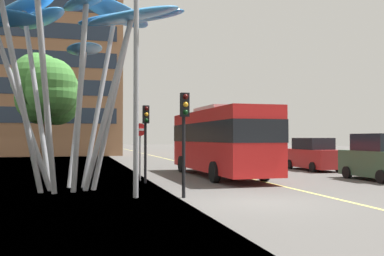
# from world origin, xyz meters

# --- Properties ---
(ground) EXTENTS (120.00, 240.00, 0.10)m
(ground) POSITION_xyz_m (-0.64, 0.00, -0.05)
(ground) COLOR #54514F
(red_bus) EXTENTS (2.80, 10.36, 3.66)m
(red_bus) POSITION_xyz_m (1.72, 8.74, 2.00)
(red_bus) COLOR red
(red_bus) RESTS_ON ground
(leaf_sculpture) EXTENTS (9.20, 8.88, 8.16)m
(leaf_sculpture) POSITION_xyz_m (-5.96, 4.67, 6.48)
(leaf_sculpture) COLOR #9EA0A5
(leaf_sculpture) RESTS_ON ground
(traffic_light_kerb_near) EXTENTS (0.28, 0.42, 3.54)m
(traffic_light_kerb_near) POSITION_xyz_m (-2.00, 1.44, 2.57)
(traffic_light_kerb_near) COLOR black
(traffic_light_kerb_near) RESTS_ON ground
(traffic_light_kerb_far) EXTENTS (0.28, 0.42, 3.47)m
(traffic_light_kerb_far) POSITION_xyz_m (-2.54, 6.40, 2.52)
(traffic_light_kerb_far) COLOR black
(traffic_light_kerb_far) RESTS_ON ground
(car_parked_mid) EXTENTS (1.98, 4.02, 2.23)m
(car_parked_mid) POSITION_xyz_m (8.44, 4.85, 1.04)
(car_parked_mid) COLOR #2D5138
(car_parked_mid) RESTS_ON ground
(car_parked_far) EXTENTS (1.92, 4.58, 2.02)m
(car_parked_far) POSITION_xyz_m (8.79, 11.34, 0.95)
(car_parked_far) COLOR maroon
(car_parked_far) RESTS_ON ground
(car_side_street) EXTENTS (2.10, 4.12, 2.20)m
(car_side_street) POSITION_xyz_m (8.28, 17.55, 1.04)
(car_side_street) COLOR silver
(car_side_street) RESTS_ON ground
(car_far_side) EXTENTS (1.92, 4.32, 2.23)m
(car_far_side) POSITION_xyz_m (8.01, 24.47, 1.04)
(car_far_side) COLOR navy
(car_far_side) RESTS_ON ground
(street_lamp) EXTENTS (1.86, 0.44, 8.55)m
(street_lamp) POSITION_xyz_m (-3.17, 1.97, 5.39)
(street_lamp) COLOR gray
(street_lamp) RESTS_ON ground
(tree_pavement_near) EXTENTS (4.19, 4.75, 7.32)m
(tree_pavement_near) POSITION_xyz_m (-7.27, 14.98, 5.19)
(tree_pavement_near) COLOR brown
(tree_pavement_near) RESTS_ON ground
(tree_pavement_far) EXTENTS (4.58, 4.36, 7.76)m
(tree_pavement_far) POSITION_xyz_m (-7.69, 19.49, 5.22)
(tree_pavement_far) COLOR brown
(tree_pavement_far) RESTS_ON ground
(no_entry_sign) EXTENTS (0.60, 0.12, 2.72)m
(no_entry_sign) POSITION_xyz_m (-2.60, 7.75, 1.80)
(no_entry_sign) COLOR gray
(no_entry_sign) RESTS_ON ground
(backdrop_building) EXTENTS (23.70, 12.38, 24.79)m
(backdrop_building) POSITION_xyz_m (-12.41, 42.14, 12.40)
(backdrop_building) COLOR #8E6042
(backdrop_building) RESTS_ON ground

